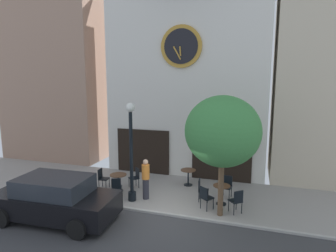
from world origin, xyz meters
The scene contains 17 objects.
ground_plane centered at (0.00, -0.82, -0.02)m, with size 29.21×10.31×0.13m.
clock_building centered at (-0.80, 5.67, 6.36)m, with size 8.17×4.06×12.27m.
neighbor_building_left centered at (-9.30, 6.40, 6.64)m, with size 6.29×4.16×13.27m.
street_lamp centered at (-1.92, 0.83, 2.02)m, with size 0.36×0.36×3.97m.
street_tree centered at (1.65, 0.61, 3.07)m, with size 2.63×2.37×4.33m.
cafe_table_center_left centered at (-2.90, 1.55, 0.55)m, with size 0.73×0.73×0.76m.
cafe_table_leftmost centered at (-0.13, 3.16, 0.52)m, with size 0.70×0.70×0.75m.
cafe_table_center_right centered at (1.59, 1.54, 0.53)m, with size 0.67×0.67×0.77m.
cafe_chair_left_end centered at (0.78, 1.62, 0.53)m, with size 0.43×0.43×0.90m.
cafe_chair_under_awning centered at (-2.60, 0.81, 0.53)m, with size 0.52×0.52×0.90m.
cafe_chair_curbside centered at (1.72, 2.32, 0.53)m, with size 0.46×0.46×0.90m.
cafe_chair_near_tree centered at (2.21, 0.92, 0.53)m, with size 0.56×0.56×0.90m.
cafe_chair_near_lamp centered at (-2.36, 2.19, 0.53)m, with size 0.57×0.57×0.90m.
cafe_chair_outer centered at (1.07, 0.89, 0.53)m, with size 0.56×0.56×0.90m.
cafe_chair_right_end centered at (-3.74, 1.64, 0.53)m, with size 0.43×0.43×0.90m.
pedestrian_orange centered at (-1.45, 1.16, 0.86)m, with size 0.38×0.38×1.67m.
parked_car_black centered at (-3.80, -1.43, 0.76)m, with size 4.38×2.17×1.55m.
Camera 1 is at (2.70, -9.07, 4.80)m, focal length 30.08 mm.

